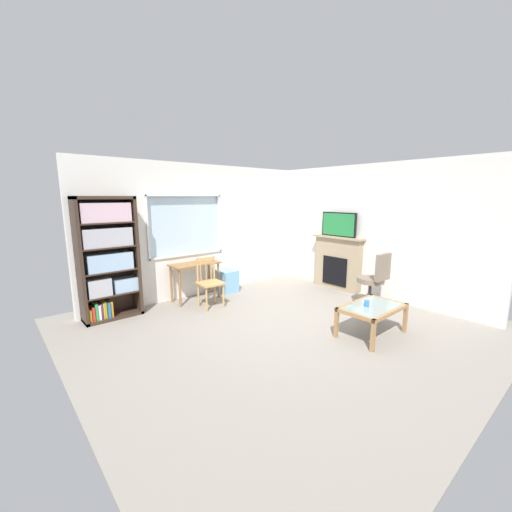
# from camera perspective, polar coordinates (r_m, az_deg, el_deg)

# --- Properties ---
(ground) EXTENTS (5.86, 5.56, 0.02)m
(ground) POSITION_cam_1_polar(r_m,az_deg,el_deg) (5.13, 4.40, -12.25)
(ground) COLOR gray
(wall_back_with_window) EXTENTS (4.86, 0.15, 2.62)m
(wall_back_with_window) POSITION_cam_1_polar(r_m,az_deg,el_deg) (6.59, -9.37, 4.53)
(wall_back_with_window) COLOR white
(wall_back_with_window) RESTS_ON ground
(wall_right) EXTENTS (0.12, 4.76, 2.62)m
(wall_right) POSITION_cam_1_polar(r_m,az_deg,el_deg) (6.77, 19.66, 4.34)
(wall_right) COLOR white
(wall_right) RESTS_ON ground
(bookshelf) EXTENTS (0.90, 0.38, 2.00)m
(bookshelf) POSITION_cam_1_polar(r_m,az_deg,el_deg) (5.62, -25.34, 0.26)
(bookshelf) COLOR #38281E
(bookshelf) RESTS_ON ground
(desk_under_window) EXTENTS (0.94, 0.44, 0.73)m
(desk_under_window) POSITION_cam_1_polar(r_m,az_deg,el_deg) (6.19, -10.98, -2.41)
(desk_under_window) COLOR olive
(desk_under_window) RESTS_ON ground
(wooden_chair) EXTENTS (0.45, 0.43, 0.90)m
(wooden_chair) POSITION_cam_1_polar(r_m,az_deg,el_deg) (5.79, -8.42, -4.68)
(wooden_chair) COLOR tan
(wooden_chair) RESTS_ON ground
(plastic_drawer_unit) EXTENTS (0.35, 0.40, 0.46)m
(plastic_drawer_unit) POSITION_cam_1_polar(r_m,az_deg,el_deg) (6.73, -5.26, -4.50)
(plastic_drawer_unit) COLOR #72ADDB
(plastic_drawer_unit) RESTS_ON ground
(fireplace) EXTENTS (0.26, 1.18, 1.15)m
(fireplace) POSITION_cam_1_polar(r_m,az_deg,el_deg) (7.05, 14.52, -1.17)
(fireplace) COLOR tan
(fireplace) RESTS_ON ground
(tv) EXTENTS (0.06, 0.82, 0.51)m
(tv) POSITION_cam_1_polar(r_m,az_deg,el_deg) (6.92, 14.75, 5.54)
(tv) COLOR black
(tv) RESTS_ON fireplace
(office_chair) EXTENTS (0.56, 0.58, 1.00)m
(office_chair) POSITION_cam_1_polar(r_m,az_deg,el_deg) (6.11, 20.75, -3.58)
(office_chair) COLOR #7A6B5B
(office_chair) RESTS_ON ground
(coffee_table) EXTENTS (0.98, 0.61, 0.44)m
(coffee_table) POSITION_cam_1_polar(r_m,az_deg,el_deg) (4.91, 20.30, -9.15)
(coffee_table) COLOR #8C9E99
(coffee_table) RESTS_ON ground
(sippy_cup) EXTENTS (0.07, 0.07, 0.09)m
(sippy_cup) POSITION_cam_1_polar(r_m,az_deg,el_deg) (4.83, 19.39, -8.05)
(sippy_cup) COLOR #337FD6
(sippy_cup) RESTS_ON coffee_table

